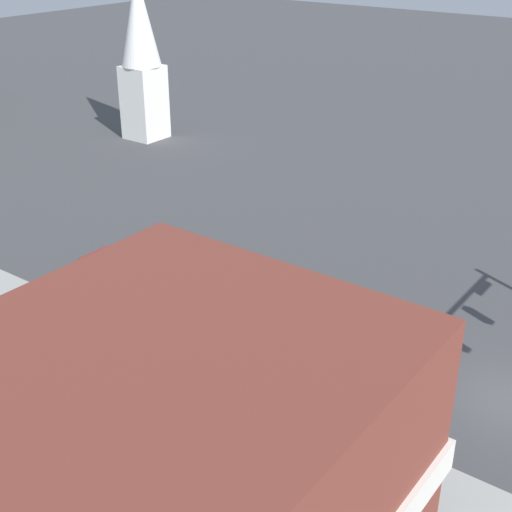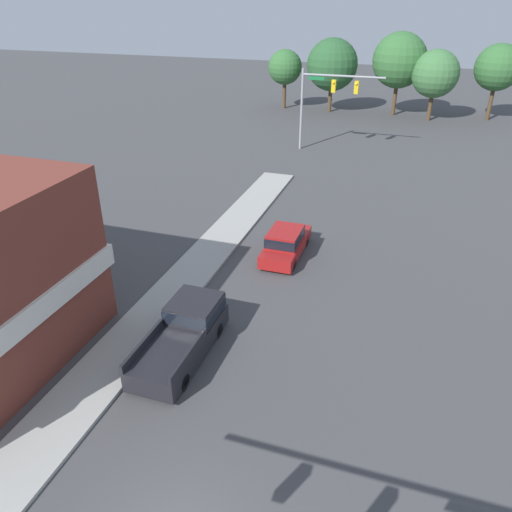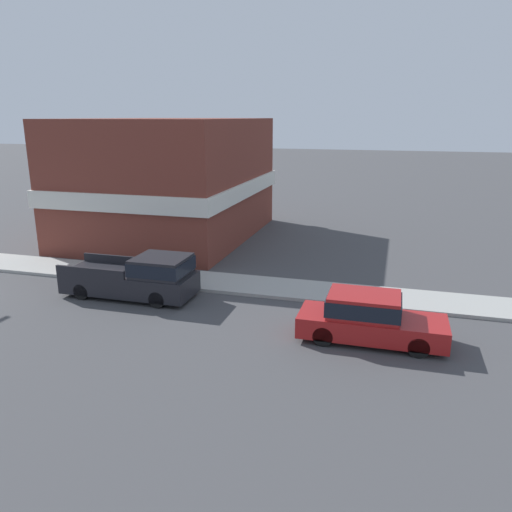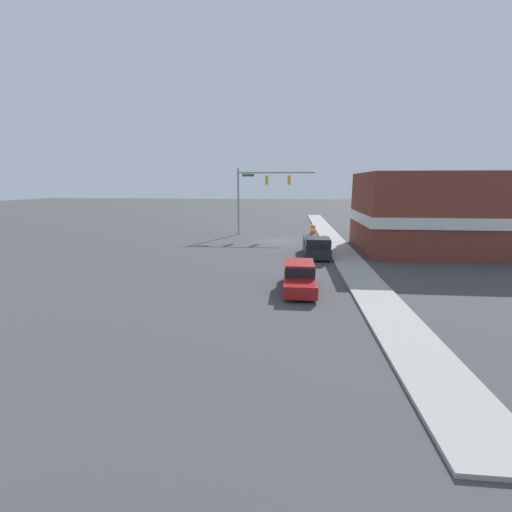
{
  "view_description": "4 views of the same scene",
  "coord_description": "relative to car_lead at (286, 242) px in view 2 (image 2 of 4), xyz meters",
  "views": [
    {
      "loc": [
        -21.54,
        -4.86,
        15.44
      ],
      "look_at": [
        -0.82,
        10.45,
        2.98
      ],
      "focal_mm": 50.0,
      "sensor_mm": 36.0,
      "label": 1
    },
    {
      "loc": [
        4.59,
        -6.76,
        13.09
      ],
      "look_at": [
        -1.49,
        11.54,
        2.77
      ],
      "focal_mm": 35.0,
      "sensor_mm": 36.0,
      "label": 2
    },
    {
      "loc": [
        13.97,
        17.63,
        7.16
      ],
      "look_at": [
        -1.38,
        13.28,
        2.68
      ],
      "focal_mm": 35.0,
      "sensor_mm": 36.0,
      "label": 3
    },
    {
      "loc": [
        -0.9,
        36.45,
        6.11
      ],
      "look_at": [
        1.03,
        16.24,
        1.78
      ],
      "focal_mm": 24.0,
      "sensor_mm": 36.0,
      "label": 4
    }
  ],
  "objects": [
    {
      "name": "backdrop_tree_right_far",
      "position": [
        13.07,
        39.08,
        4.79
      ],
      "size": [
        4.95,
        4.95,
        8.12
      ],
      "color": "#4C3823",
      "rests_on": "ground"
    },
    {
      "name": "backdrop_tree_left_mid",
      "position": [
        -4.85,
        37.66,
        4.54
      ],
      "size": [
        5.91,
        5.91,
        8.34
      ],
      "color": "#4C3823",
      "rests_on": "ground"
    },
    {
      "name": "backdrop_tree_center",
      "position": [
        2.65,
        38.29,
        5.23
      ],
      "size": [
        6.08,
        6.08,
        9.11
      ],
      "color": "#4C3823",
      "rests_on": "ground"
    },
    {
      "name": "backdrop_tree_right_mid",
      "position": [
        6.7,
        36.7,
        4.17
      ],
      "size": [
        5.08,
        5.08,
        7.56
      ],
      "color": "#4C3823",
      "rests_on": "ground"
    },
    {
      "name": "pickup_truck_parked",
      "position": [
        -1.69,
        -9.2,
        0.05
      ],
      "size": [
        2.03,
        5.41,
        1.78
      ],
      "color": "black",
      "rests_on": "ground"
    },
    {
      "name": "backdrop_tree_left_far",
      "position": [
        -10.63,
        37.91,
        3.99
      ],
      "size": [
        4.06,
        4.06,
        6.89
      ],
      "color": "#4C3823",
      "rests_on": "ground"
    },
    {
      "name": "car_lead",
      "position": [
        0.0,
        0.0,
        0.0
      ],
      "size": [
        1.79,
        4.75,
        1.61
      ],
      "color": "black",
      "rests_on": "ground"
    },
    {
      "name": "far_signal_assembly",
      "position": [
        -2.17,
        20.94,
        4.3
      ],
      "size": [
        7.2,
        0.49,
        7.1
      ],
      "color": "gray",
      "rests_on": "ground"
    }
  ]
}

